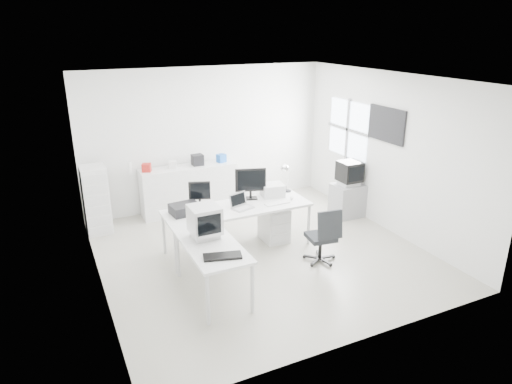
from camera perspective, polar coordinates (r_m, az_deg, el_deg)
name	(u,v)px	position (r m, az deg, el deg)	size (l,w,h in m)	color
floor	(261,253)	(7.56, 0.66, -7.61)	(5.00, 5.00, 0.01)	silver
ceiling	(262,79)	(6.74, 0.75, 13.99)	(5.00, 5.00, 0.01)	white
back_wall	(207,138)	(9.26, -6.16, 6.72)	(5.00, 0.02, 2.80)	silver
left_wall	(92,196)	(6.39, -19.87, -0.46)	(0.02, 5.00, 2.80)	silver
right_wall	(389,153)	(8.39, 16.28, 4.65)	(0.02, 5.00, 2.80)	silver
window	(348,129)	(9.24, 11.42, 7.68)	(0.02, 1.20, 1.10)	white
wall_picture	(387,124)	(8.33, 16.00, 8.12)	(0.04, 0.90, 0.60)	black
main_desk	(238,228)	(7.55, -2.29, -4.52)	(2.40, 0.80, 0.75)	silver
side_desk	(213,269)	(6.36, -5.46, -9.58)	(0.70, 1.40, 0.75)	silver
drawer_pedestal	(274,224)	(7.89, 2.26, -3.98)	(0.40, 0.50, 0.60)	silver
inkjet_printer	(185,209)	(7.20, -8.89, -2.10)	(0.44, 0.34, 0.15)	black
lcd_monitor_small	(200,195)	(7.36, -7.06, -0.33)	(0.35, 0.20, 0.43)	black
lcd_monitor_large	(251,184)	(7.65, -0.68, 1.04)	(0.52, 0.21, 0.54)	black
laptop	(243,203)	(7.30, -1.67, -1.34)	(0.31, 0.32, 0.20)	#B7B7BA
white_keyboard	(277,203)	(7.53, 2.67, -1.41)	(0.42, 0.13, 0.02)	silver
white_mouse	(292,198)	(7.70, 4.47, -0.78)	(0.06, 0.06, 0.06)	silver
laser_printer	(272,190)	(7.85, 2.07, 0.25)	(0.37, 0.32, 0.21)	beige
desk_lamp	(288,178)	(8.02, 4.04, 1.82)	(0.17, 0.17, 0.52)	silver
crt_monitor	(205,222)	(6.30, -6.43, -3.70)	(0.41, 0.41, 0.47)	#B7B7BA
black_keyboard	(222,256)	(5.84, -4.21, -8.01)	(0.49, 0.19, 0.03)	black
office_chair	(321,234)	(7.20, 8.11, -5.26)	(0.53, 0.53, 0.92)	#222527
tv_cabinet	(348,200)	(9.06, 11.37, -1.00)	(0.59, 0.48, 0.64)	gray
crt_tv	(350,174)	(8.89, 11.61, 2.28)	(0.50, 0.48, 0.45)	black
sideboard	(189,189)	(9.13, -8.36, 0.36)	(1.88, 0.47, 0.94)	silver
clutter_box_a	(147,168)	(8.78, -13.52, 2.98)	(0.16, 0.14, 0.16)	#A71C17
clutter_box_b	(173,165)	(8.89, -10.38, 3.36)	(0.14, 0.12, 0.14)	silver
clutter_box_c	(197,160)	(9.02, -7.33, 4.00)	(0.21, 0.19, 0.21)	black
clutter_box_d	(221,158)	(9.18, -4.36, 4.24)	(0.16, 0.14, 0.16)	#1954B0
clutter_bottle	(130,167)	(8.76, -15.51, 2.98)	(0.07, 0.07, 0.22)	silver
filing_cabinet	(96,200)	(8.58, -19.36, -0.92)	(0.43, 0.51, 1.22)	silver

